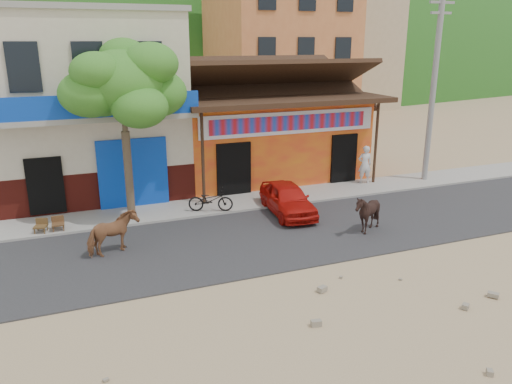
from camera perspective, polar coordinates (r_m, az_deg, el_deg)
ground at (r=14.28m, az=8.29°, el=-8.25°), size 120.00×120.00×0.00m
road at (r=16.29m, az=3.97°, el=-4.74°), size 60.00×5.00×0.04m
sidewalk at (r=19.31m, az=-0.46°, el=-1.05°), size 60.00×2.00×0.12m
dance_club at (r=23.20m, az=0.61°, el=6.48°), size 8.00×6.00×3.60m
cafe_building at (r=21.32m, az=-18.68°, el=9.28°), size 7.00×6.00×7.00m
apartment_front at (r=38.43m, az=2.56°, el=16.95°), size 9.00×9.00×12.00m
apartment_rear at (r=47.92m, az=9.76°, el=15.56°), size 8.00×8.00×10.00m
tree at (r=17.30m, az=-14.71°, el=6.72°), size 3.00×3.00×6.00m
utility_pole at (r=22.70m, az=19.62°, el=11.20°), size 0.24×0.24×8.00m
cow_tan at (r=15.09m, az=-16.05°, el=-4.59°), size 1.63×1.24×1.25m
cow_dark at (r=16.49m, az=12.61°, el=-2.36°), size 1.39×1.29×1.31m
red_car at (r=17.87m, az=3.62°, el=-0.77°), size 1.59×3.39×1.12m
scooter at (r=17.96m, az=-5.21°, el=-0.91°), size 1.69×1.10×0.84m
pedestrian at (r=21.85m, az=12.33°, el=3.10°), size 0.67×0.53×1.63m
cafe_chair_left at (r=17.37m, az=-23.48°, el=-3.01°), size 0.47×0.47×0.80m
cafe_chair_right at (r=17.35m, az=-21.76°, el=-2.79°), size 0.39×0.39×0.83m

